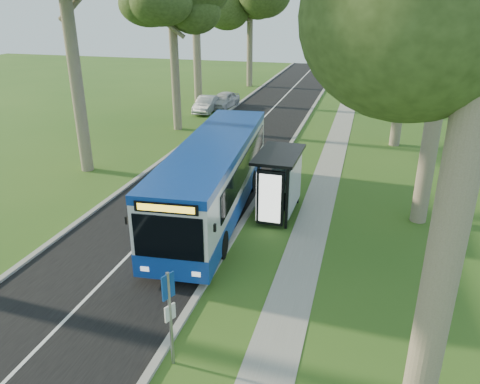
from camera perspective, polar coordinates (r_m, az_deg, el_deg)
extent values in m
plane|color=#2E581B|center=(17.67, -2.83, -8.85)|extent=(120.00, 120.00, 0.00)
cube|color=black|center=(27.29, -3.30, 2.78)|extent=(7.00, 100.00, 0.02)
cube|color=#9E9B93|center=(26.41, 3.92, 2.20)|extent=(0.25, 100.00, 0.12)
cube|color=#9E9B93|center=(28.54, -9.99, 3.47)|extent=(0.25, 100.00, 0.12)
cube|color=white|center=(27.28, -3.30, 2.81)|extent=(0.12, 100.00, 0.00)
cube|color=gray|center=(26.04, 10.39, 1.46)|extent=(1.50, 100.00, 0.02)
cube|color=white|center=(21.04, -3.13, 2.13)|extent=(3.69, 12.90, 3.02)
cube|color=#113A9C|center=(21.44, -3.07, -0.59)|extent=(3.72, 12.93, 0.85)
cube|color=#113A9C|center=(20.61, -3.21, 5.63)|extent=(3.72, 12.93, 0.34)
cube|color=black|center=(15.59, -10.58, -5.30)|extent=(2.38, 0.25, 1.54)
cube|color=yellow|center=(15.10, -10.92, -1.80)|extent=(1.90, 0.18, 0.23)
cube|color=black|center=(16.38, -10.11, -9.80)|extent=(2.55, 0.33, 0.32)
cylinder|color=black|center=(18.69, -10.39, -5.42)|extent=(0.39, 1.12, 1.10)
cylinder|color=black|center=(17.85, -3.34, -6.47)|extent=(0.39, 1.12, 1.10)
cylinder|color=black|center=(25.16, -3.01, 2.37)|extent=(0.39, 1.12, 1.10)
cylinder|color=black|center=(24.54, 2.34, 1.86)|extent=(0.39, 1.12, 1.10)
cylinder|color=gray|center=(12.77, -8.47, -15.15)|extent=(0.09, 0.09, 2.86)
cube|color=navy|center=(12.17, -8.75, -11.30)|extent=(0.21, 0.38, 0.71)
cylinder|color=yellow|center=(12.09, -8.95, -10.59)|extent=(0.12, 0.23, 0.25)
cube|color=white|center=(12.63, -8.53, -14.33)|extent=(0.19, 0.33, 0.46)
cube|color=black|center=(19.80, 5.83, -0.81)|extent=(0.11, 0.11, 2.79)
cube|color=black|center=(22.43, 7.10, 1.97)|extent=(0.11, 0.11, 2.79)
cube|color=black|center=(20.72, 4.79, 4.61)|extent=(1.91, 3.44, 0.13)
cube|color=silver|center=(21.06, 6.76, 0.92)|extent=(0.10, 2.84, 2.23)
cube|color=black|center=(19.80, 3.79, -0.75)|extent=(1.17, 0.20, 2.45)
cube|color=white|center=(19.72, 3.74, -0.84)|extent=(0.95, 0.04, 2.17)
cube|color=black|center=(21.81, 5.63, -1.10)|extent=(0.46, 2.01, 0.07)
cylinder|color=black|center=(23.15, 5.99, 0.20)|extent=(0.51, 0.51, 0.92)
cylinder|color=black|center=(22.97, 6.04, 1.31)|extent=(0.55, 0.55, 0.05)
imported|color=silver|center=(43.25, -1.98, 11.15)|extent=(2.26, 4.41, 1.44)
imported|color=#A4A7AC|center=(41.66, -4.12, 10.62)|extent=(1.64, 4.18, 1.36)
cylinder|color=#7A6B56|center=(27.31, -19.49, 13.79)|extent=(0.68, 0.68, 11.29)
cylinder|color=#7A6B56|center=(35.44, -7.95, 14.98)|extent=(0.63, 0.63, 9.39)
cylinder|color=#7A6B56|center=(45.26, -5.36, 19.01)|extent=(0.73, 0.73, 13.08)
cylinder|color=#7A6B56|center=(54.15, 1.20, 17.99)|extent=(0.64, 0.64, 9.96)
cylinder|color=#7A6B56|center=(9.21, 24.40, -2.87)|extent=(0.68, 0.68, 11.09)
cylinder|color=#7A6B56|center=(20.74, 23.08, 11.58)|extent=(0.70, 0.70, 11.77)
cylinder|color=#7A6B56|center=(32.55, 19.50, 15.12)|extent=(0.69, 0.69, 11.43)
cylinder|color=#7A6B56|center=(44.55, 20.36, 16.68)|extent=(0.69, 0.69, 11.44)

